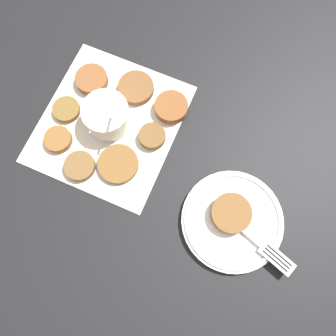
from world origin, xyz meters
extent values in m
plane|color=black|center=(0.00, 0.00, 0.00)|extent=(4.00, 4.00, 0.00)
cube|color=silver|center=(0.02, 0.02, 0.00)|extent=(0.36, 0.34, 0.00)
cylinder|color=white|center=(0.02, 0.02, 0.03)|extent=(0.10, 0.10, 0.06)
cylinder|color=gold|center=(0.02, 0.02, 0.02)|extent=(0.08, 0.08, 0.03)
cone|color=white|center=(0.07, 0.02, 0.05)|extent=(0.02, 0.02, 0.02)
cylinder|color=silver|center=(0.03, 0.04, 0.07)|extent=(0.03, 0.06, 0.10)
cylinder|color=brown|center=(0.11, -0.05, 0.01)|extent=(0.06, 0.06, 0.02)
cylinder|color=brown|center=(0.09, 0.09, 0.01)|extent=(0.09, 0.09, 0.01)
cylinder|color=brown|center=(-0.08, 0.12, 0.01)|extent=(0.08, 0.08, 0.02)
cylinder|color=brown|center=(-0.04, -0.07, 0.01)|extent=(0.07, 0.07, 0.02)
cylinder|color=brown|center=(0.05, -0.08, 0.01)|extent=(0.06, 0.06, 0.01)
cylinder|color=brown|center=(0.14, 0.03, 0.01)|extent=(0.07, 0.07, 0.02)
cylinder|color=brown|center=(0.00, 0.12, 0.01)|extent=(0.06, 0.06, 0.02)
cylinder|color=brown|center=(-0.08, 0.03, 0.01)|extent=(0.08, 0.08, 0.02)
cylinder|color=white|center=(0.07, 0.36, 0.01)|extent=(0.21, 0.21, 0.02)
torus|color=white|center=(0.07, 0.36, 0.02)|extent=(0.20, 0.20, 0.01)
cylinder|color=brown|center=(0.06, 0.35, 0.03)|extent=(0.08, 0.08, 0.02)
cube|color=silver|center=(0.07, 0.37, 0.02)|extent=(0.03, 0.12, 0.00)
cube|color=silver|center=(0.09, 0.47, 0.02)|extent=(0.04, 0.08, 0.00)
cube|color=black|center=(0.10, 0.47, 0.03)|extent=(0.01, 0.06, 0.00)
cube|color=black|center=(0.09, 0.47, 0.03)|extent=(0.01, 0.06, 0.00)
cube|color=black|center=(0.08, 0.47, 0.03)|extent=(0.01, 0.06, 0.00)
camera|label=1|loc=(0.20, 0.29, 0.69)|focal=35.00mm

